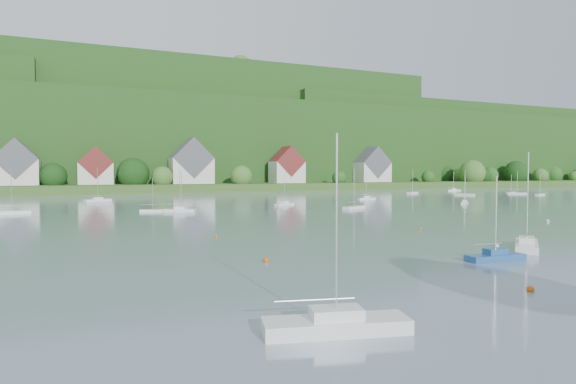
% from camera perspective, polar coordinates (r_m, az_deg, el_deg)
% --- Properties ---
extents(far_shore_strip, '(600.00, 60.00, 3.00)m').
position_cam_1_polar(far_shore_strip, '(203.27, -13.48, 0.62)').
color(far_shore_strip, '#2A4F1D').
rests_on(far_shore_strip, ground).
extents(forested_ridge, '(620.00, 181.22, 69.89)m').
position_cam_1_polar(forested_ridge, '(271.52, -15.89, 5.52)').
color(forested_ridge, '#174114').
rests_on(forested_ridge, ground).
extents(village_building_0, '(14.00, 10.40, 16.00)m').
position_cam_1_polar(village_building_0, '(188.47, -29.55, 2.69)').
color(village_building_0, silver).
rests_on(village_building_0, far_shore_strip).
extents(village_building_1, '(12.00, 9.36, 14.00)m').
position_cam_1_polar(village_building_1, '(189.35, -21.93, 2.59)').
color(village_building_1, silver).
rests_on(village_building_1, far_shore_strip).
extents(village_building_2, '(16.00, 11.44, 18.00)m').
position_cam_1_polar(village_building_2, '(192.34, -11.44, 3.15)').
color(village_building_2, silver).
rests_on(village_building_2, far_shore_strip).
extents(village_building_3, '(13.00, 10.40, 15.50)m').
position_cam_1_polar(village_building_3, '(202.42, -0.15, 2.92)').
color(village_building_3, silver).
rests_on(village_building_3, far_shore_strip).
extents(village_building_4, '(15.00, 10.40, 16.50)m').
position_cam_1_polar(village_building_4, '(227.22, 9.97, 2.86)').
color(village_building_4, silver).
rests_on(village_building_4, far_shore_strip).
extents(near_sailboat_0, '(6.98, 3.39, 9.08)m').
position_cam_1_polar(near_sailboat_0, '(22.73, 5.75, -15.23)').
color(near_sailboat_0, white).
rests_on(near_sailboat_0, ground).
extents(near_sailboat_1, '(5.30, 1.81, 7.04)m').
position_cam_1_polar(near_sailboat_1, '(43.68, 23.44, -6.98)').
color(near_sailboat_1, '#24528D').
rests_on(near_sailboat_1, ground).
extents(near_sailboat_3, '(6.46, 5.94, 9.28)m').
position_cam_1_polar(near_sailboat_3, '(51.29, 26.53, -5.59)').
color(near_sailboat_3, white).
rests_on(near_sailboat_3, ground).
extents(mooring_buoy_0, '(0.47, 0.47, 0.47)m').
position_cam_1_polar(mooring_buoy_0, '(33.58, 26.87, -10.52)').
color(mooring_buoy_0, '#CB560C').
rests_on(mooring_buoy_0, ground).
extents(mooring_buoy_1, '(0.47, 0.47, 0.47)m').
position_cam_1_polar(mooring_buoy_1, '(51.25, 23.57, -6.08)').
color(mooring_buoy_1, silver).
rests_on(mooring_buoy_1, ground).
extents(mooring_buoy_2, '(0.40, 0.40, 0.40)m').
position_cam_1_polar(mooring_buoy_2, '(64.19, 15.44, -4.31)').
color(mooring_buoy_2, '#CB560C').
rests_on(mooring_buoy_2, ground).
extents(mooring_buoy_3, '(0.39, 0.39, 0.39)m').
position_cam_1_polar(mooring_buoy_3, '(54.97, -8.53, -5.36)').
color(mooring_buoy_3, '#CB560C').
rests_on(mooring_buoy_3, ground).
extents(mooring_buoy_4, '(0.49, 0.49, 0.49)m').
position_cam_1_polar(mooring_buoy_4, '(80.89, 28.49, -3.15)').
color(mooring_buoy_4, silver).
rests_on(mooring_buoy_4, ground).
extents(mooring_buoy_5, '(0.50, 0.50, 0.50)m').
position_cam_1_polar(mooring_buoy_5, '(39.67, -2.60, -8.31)').
color(mooring_buoy_5, '#CB560C').
rests_on(mooring_buoy_5, ground).
extents(far_sailboat_cluster, '(197.75, 69.09, 8.71)m').
position_cam_1_polar(far_sailboat_cluster, '(121.65, -2.63, -0.96)').
color(far_sailboat_cluster, white).
rests_on(far_sailboat_cluster, ground).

